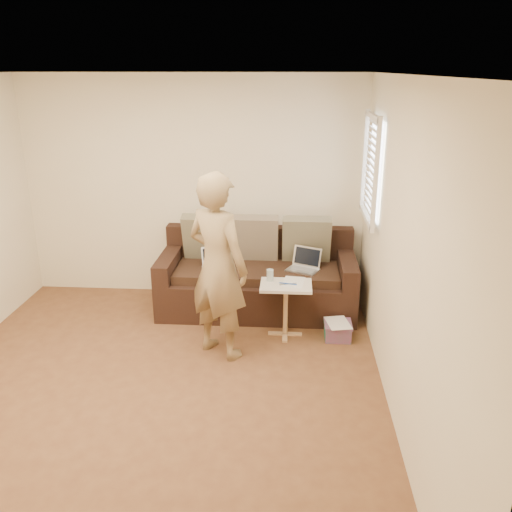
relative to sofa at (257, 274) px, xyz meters
name	(u,v)px	position (x,y,z in m)	size (l,w,h in m)	color
floor	(152,393)	(-0.79, -1.77, -0.42)	(4.50, 4.50, 0.00)	brown
ceiling	(128,75)	(-0.79, -1.77, 2.18)	(4.50, 4.50, 0.00)	white
wall_back	(193,189)	(-0.79, 0.48, 0.87)	(4.00, 4.00, 0.00)	beige
wall_right	(402,256)	(1.21, -1.77, 0.87)	(4.50, 4.50, 0.00)	beige
window_blinds	(372,168)	(1.16, -0.27, 1.28)	(0.12, 0.88, 1.08)	white
sofa	(257,274)	(0.00, 0.00, 0.00)	(2.20, 0.95, 0.85)	black
pillow_left	(207,237)	(-0.60, 0.21, 0.37)	(0.55, 0.14, 0.55)	#68604C
pillow_mid	(254,238)	(-0.05, 0.21, 0.37)	(0.55, 0.14, 0.55)	#6C5F4D
pillow_right	(306,240)	(0.55, 0.20, 0.37)	(0.55, 0.14, 0.55)	#68604C
laptop_silver	(303,271)	(0.51, -0.09, 0.10)	(0.33, 0.24, 0.22)	#B7BABC
laptop_white	(219,268)	(-0.43, -0.09, 0.10)	(0.32, 0.23, 0.23)	white
person	(218,266)	(-0.30, -1.02, 0.47)	(0.66, 0.44, 1.80)	olive
side_table	(285,310)	(0.33, -0.62, -0.14)	(0.52, 0.36, 0.57)	silver
drinking_glass	(270,275)	(0.17, -0.54, 0.21)	(0.07, 0.07, 0.12)	silver
scissors	(288,284)	(0.35, -0.64, 0.16)	(0.18, 0.10, 0.02)	silver
paper_on_table	(294,282)	(0.41, -0.57, 0.15)	(0.21, 0.30, 0.00)	white
striped_box	(338,330)	(0.87, -0.67, -0.34)	(0.28, 0.28, 0.18)	#C01C74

